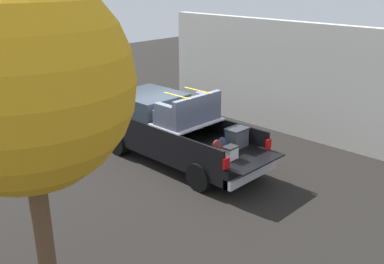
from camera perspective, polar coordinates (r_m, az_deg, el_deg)
ground_plane at (r=13.32m, az=-1.85°, el=-3.84°), size 40.00×40.00×0.00m
pickup_truck at (r=13.21m, az=-2.98°, el=0.43°), size 6.05×2.06×2.23m
building_facade at (r=15.76m, az=11.57°, el=6.99°), size 9.94×0.36×3.88m
tree_background at (r=6.37m, az=-21.11°, el=5.86°), size 3.07×3.07×5.52m
trash_can at (r=17.89m, az=-3.58°, el=4.11°), size 0.60×0.60×0.98m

